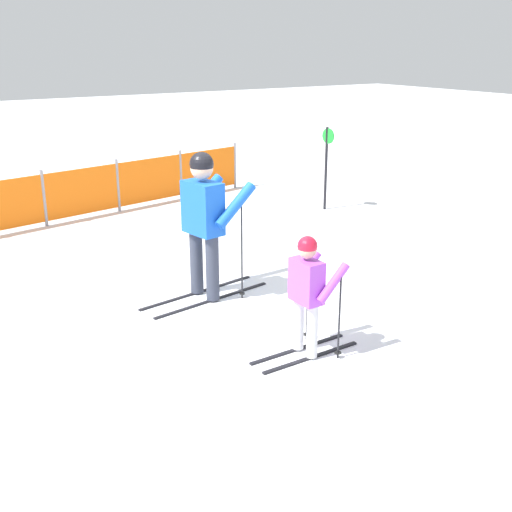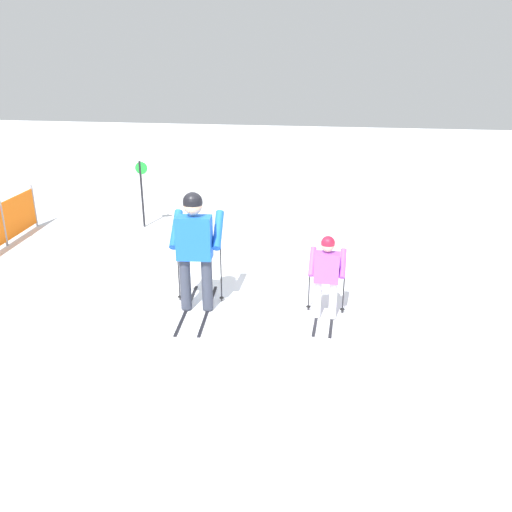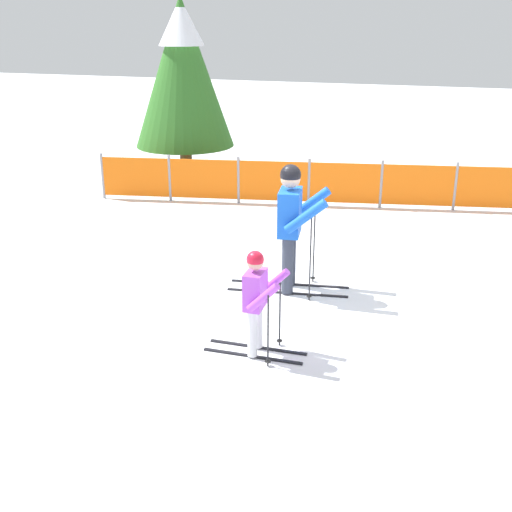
{
  "view_description": "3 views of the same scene",
  "coord_description": "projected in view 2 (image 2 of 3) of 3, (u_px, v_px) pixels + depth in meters",
  "views": [
    {
      "loc": [
        -3.75,
        -6.42,
        3.06
      ],
      "look_at": [
        -0.17,
        -0.78,
        0.8
      ],
      "focal_mm": 45.0,
      "sensor_mm": 36.0,
      "label": 1
    },
    {
      "loc": [
        -6.8,
        -2.15,
        3.34
      ],
      "look_at": [
        -0.13,
        -0.67,
        0.88
      ],
      "focal_mm": 35.0,
      "sensor_mm": 36.0,
      "label": 2
    },
    {
      "loc": [
        1.93,
        -7.98,
        3.69
      ],
      "look_at": [
        -0.5,
        -0.66,
        0.79
      ],
      "focal_mm": 45.0,
      "sensor_mm": 36.0,
      "label": 3
    }
  ],
  "objects": [
    {
      "name": "ground_plane",
      "position": [
        216.0,
        303.0,
        7.82
      ],
      "size": [
        60.0,
        60.0,
        0.0
      ],
      "primitive_type": "plane",
      "color": "white"
    },
    {
      "name": "skier_adult",
      "position": [
        195.0,
        241.0,
        7.24
      ],
      "size": [
        1.76,
        0.84,
        1.82
      ],
      "rotation": [
        0.0,
        0.0,
        0.16
      ],
      "color": "black",
      "rests_on": "ground_plane"
    },
    {
      "name": "skier_child",
      "position": [
        327.0,
        271.0,
        7.09
      ],
      "size": [
        1.19,
        0.58,
        1.26
      ],
      "rotation": [
        0.0,
        0.0,
        0.03
      ],
      "color": "black",
      "rests_on": "ground_plane"
    },
    {
      "name": "trail_marker",
      "position": [
        142.0,
        187.0,
        11.48
      ],
      "size": [
        0.06,
        0.28,
        1.55
      ],
      "color": "black",
      "rests_on": "ground_plane"
    }
  ]
}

